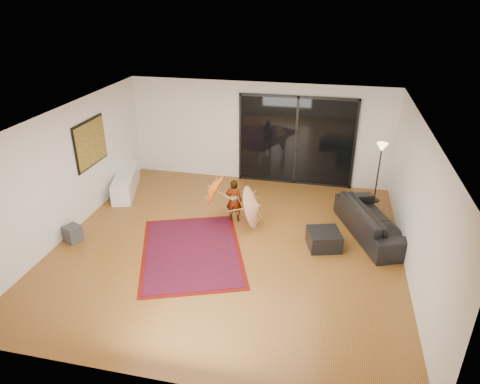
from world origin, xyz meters
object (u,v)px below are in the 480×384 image
(sofa, at_px, (374,221))
(child, at_px, (234,200))
(media_console, at_px, (126,182))
(ottoman, at_px, (324,239))

(sofa, xyz_separation_m, child, (-3.08, -0.03, 0.17))
(media_console, height_order, sofa, sofa)
(sofa, distance_m, child, 3.08)
(media_console, bearing_deg, ottoman, -34.51)
(sofa, relative_size, ottoman, 3.61)
(ottoman, height_order, child, child)
(ottoman, relative_size, child, 0.63)
(ottoman, bearing_deg, child, 161.31)
(sofa, distance_m, ottoman, 1.26)
(ottoman, bearing_deg, sofa, 35.75)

